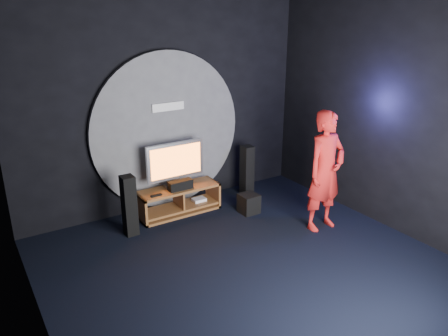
# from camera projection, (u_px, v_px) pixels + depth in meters

# --- Properties ---
(floor) EXTENTS (5.00, 5.00, 0.00)m
(floor) POSITION_uv_depth(u_px,v_px,m) (253.00, 271.00, 5.65)
(floor) COLOR black
(floor) RESTS_ON ground
(back_wall) EXTENTS (5.00, 0.04, 3.50)m
(back_wall) POSITION_uv_depth(u_px,v_px,m) (165.00, 104.00, 7.03)
(back_wall) COLOR black
(back_wall) RESTS_ON ground
(left_wall) EXTENTS (0.04, 5.00, 3.50)m
(left_wall) POSITION_uv_depth(u_px,v_px,m) (25.00, 184.00, 3.80)
(left_wall) COLOR black
(left_wall) RESTS_ON ground
(right_wall) EXTENTS (0.04, 5.00, 3.50)m
(right_wall) POSITION_uv_depth(u_px,v_px,m) (396.00, 115.00, 6.30)
(right_wall) COLOR black
(right_wall) RESTS_ON ground
(wall_disc_panel) EXTENTS (2.60, 0.11, 2.60)m
(wall_disc_panel) POSITION_uv_depth(u_px,v_px,m) (168.00, 131.00, 7.14)
(wall_disc_panel) COLOR #515156
(wall_disc_panel) RESTS_ON ground
(media_console) EXTENTS (1.36, 0.45, 0.45)m
(media_console) POSITION_uv_depth(u_px,v_px,m) (179.00, 202.00, 7.19)
(media_console) COLOR brown
(media_console) RESTS_ON ground
(tv) EXTENTS (0.98, 0.22, 0.75)m
(tv) POSITION_uv_depth(u_px,v_px,m) (175.00, 163.00, 7.02)
(tv) COLOR #B7B8BF
(tv) RESTS_ON media_console
(center_speaker) EXTENTS (0.40, 0.15, 0.15)m
(center_speaker) POSITION_uv_depth(u_px,v_px,m) (180.00, 185.00, 7.01)
(center_speaker) COLOR black
(center_speaker) RESTS_ON media_console
(remote) EXTENTS (0.18, 0.05, 0.02)m
(remote) POSITION_uv_depth(u_px,v_px,m) (156.00, 195.00, 6.78)
(remote) COLOR black
(remote) RESTS_ON media_console
(tower_speaker_left) EXTENTS (0.19, 0.21, 0.93)m
(tower_speaker_left) POSITION_uv_depth(u_px,v_px,m) (129.00, 206.00, 6.42)
(tower_speaker_left) COLOR black
(tower_speaker_left) RESTS_ON ground
(tower_speaker_right) EXTENTS (0.19, 0.21, 0.93)m
(tower_speaker_right) POSITION_uv_depth(u_px,v_px,m) (247.00, 171.00, 7.80)
(tower_speaker_right) COLOR black
(tower_speaker_right) RESTS_ON ground
(subwoofer) EXTENTS (0.29, 0.29, 0.32)m
(subwoofer) POSITION_uv_depth(u_px,v_px,m) (249.00, 203.00, 7.21)
(subwoofer) COLOR black
(subwoofer) RESTS_ON ground
(player) EXTENTS (0.68, 0.46, 1.83)m
(player) POSITION_uv_depth(u_px,v_px,m) (326.00, 171.00, 6.48)
(player) COLOR red
(player) RESTS_ON ground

